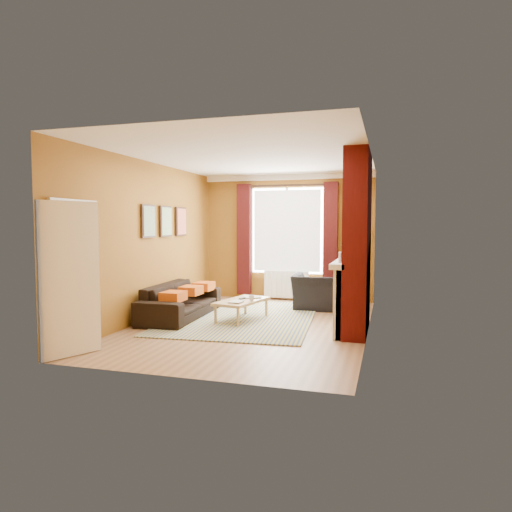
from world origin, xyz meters
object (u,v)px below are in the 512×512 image
armchair (320,292)px  floor_lamp (357,238)px  sofa (181,301)px  wicker_stool (320,294)px  coffee_table (242,302)px

armchair → floor_lamp: 1.39m
sofa → armchair: size_ratio=1.97×
armchair → wicker_stool: (-0.09, 0.58, -0.14)m
sofa → wicker_stool: bearing=-48.9°
sofa → wicker_stool: 3.07m
armchair → wicker_stool: armchair is taller
coffee_table → wicker_stool: (1.07, 2.08, -0.12)m
coffee_table → floor_lamp: bearing=62.0°
sofa → wicker_stool: (2.22, 2.12, -0.10)m
wicker_stool → sofa: bearing=-136.3°
coffee_table → armchair: bearing=64.9°
armchair → wicker_stool: 0.60m
armchair → floor_lamp: bearing=-140.1°
floor_lamp → wicker_stool: bearing=-176.7°
coffee_table → wicker_stool: size_ratio=2.90×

